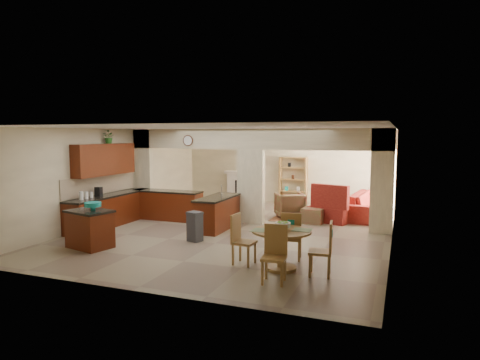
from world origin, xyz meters
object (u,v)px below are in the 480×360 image
at_px(kitchen_island, 90,229).
at_px(dining_table, 282,244).
at_px(armchair, 290,205).
at_px(sofa, 371,205).

xyz_separation_m(kitchen_island, dining_table, (4.61, -0.02, 0.07)).
bearing_deg(dining_table, armchair, 102.43).
bearing_deg(kitchen_island, armchair, 70.20).
xyz_separation_m(dining_table, sofa, (1.26, 6.17, -0.13)).
distance_m(kitchen_island, dining_table, 4.61).
distance_m(sofa, armchair, 2.58).
bearing_deg(kitchen_island, dining_table, 13.55).
height_order(sofa, armchair, armchair).
bearing_deg(dining_table, sofa, 78.49).
bearing_deg(sofa, dining_table, 173.60).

